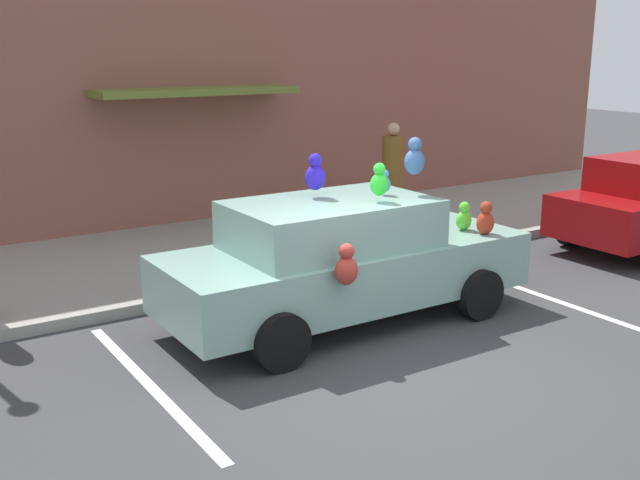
% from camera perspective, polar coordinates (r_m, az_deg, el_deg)
% --- Properties ---
extents(ground_plane, '(60.00, 60.00, 0.00)m').
position_cam_1_polar(ground_plane, '(8.06, 4.61, -9.87)').
color(ground_plane, '#38383A').
extents(sidewalk, '(24.00, 4.00, 0.15)m').
position_cam_1_polar(sidewalk, '(12.14, -9.85, -1.20)').
color(sidewalk, gray).
rests_on(sidewalk, ground).
extents(storefront_building, '(24.00, 1.25, 6.40)m').
position_cam_1_polar(storefront_building, '(13.70, -14.04, 13.58)').
color(storefront_building, brown).
rests_on(storefront_building, ground).
extents(parking_stripe_front, '(0.12, 3.60, 0.01)m').
position_cam_1_polar(parking_stripe_front, '(10.90, 15.51, -3.74)').
color(parking_stripe_front, silver).
rests_on(parking_stripe_front, ground).
extents(parking_stripe_rear, '(0.12, 3.60, 0.01)m').
position_cam_1_polar(parking_stripe_rear, '(7.92, -12.80, -10.65)').
color(parking_stripe_rear, silver).
rests_on(parking_stripe_rear, ground).
extents(plush_covered_car, '(4.61, 2.02, 2.25)m').
position_cam_1_polar(plush_covered_car, '(9.16, 1.79, -1.42)').
color(plush_covered_car, '#7AA397').
rests_on(plush_covered_car, ground).
extents(teddy_bear_on_sidewalk, '(0.32, 0.26, 0.60)m').
position_cam_1_polar(teddy_bear_on_sidewalk, '(11.25, -6.23, -0.46)').
color(teddy_bear_on_sidewalk, brown).
rests_on(teddy_bear_on_sidewalk, sidewalk).
extents(pedestrian_near_shopfront, '(0.39, 0.39, 1.82)m').
position_cam_1_polar(pedestrian_near_shopfront, '(13.92, 5.49, 4.81)').
color(pedestrian_near_shopfront, brown).
rests_on(pedestrian_near_shopfront, sidewalk).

